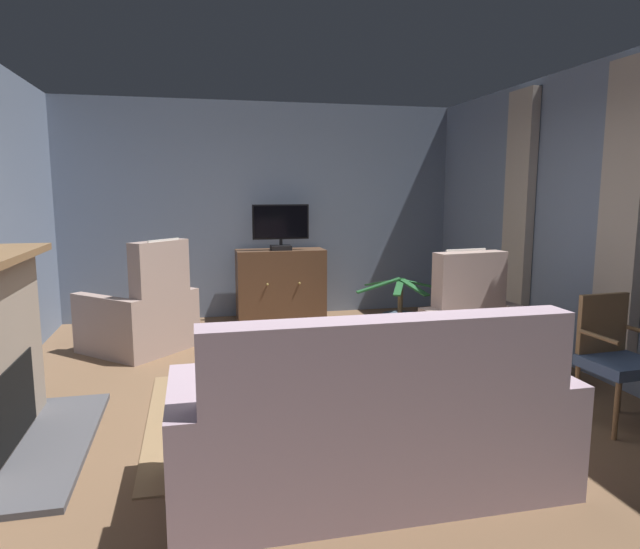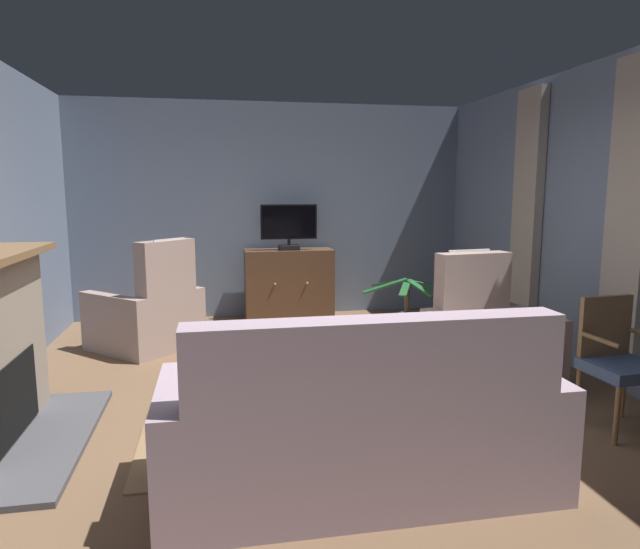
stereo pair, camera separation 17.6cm
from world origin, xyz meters
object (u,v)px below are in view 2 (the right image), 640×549
Objects in this scene: tv_remote at (339,351)px; television at (289,226)px; sofa_floral at (363,434)px; coffee_table at (342,357)px; potted_plant_leafy_by_curtain at (406,321)px; side_chair_nearest_door at (617,358)px; armchair_in_far_corner at (149,316)px; folded_newspaper at (362,351)px; cat at (195,402)px; tv_cabinet at (289,286)px; armchair_facing_sofa at (487,347)px.

television is at bearing -178.23° from tv_remote.
sofa_floral is at bearing -92.05° from television.
potted_plant_leafy_by_curtain reaches higher than coffee_table.
side_chair_nearest_door reaches higher than potted_plant_leafy_by_curtain.
sofa_floral is 1.69× the size of armchair_in_far_corner.
folded_newspaper is at bearing -47.64° from armchair_in_far_corner.
cat is at bearing -89.58° from tv_remote.
coffee_table is at bearing -89.60° from tv_cabinet.
sofa_floral is 3.55m from armchair_in_far_corner.
tv_remote is 0.18× the size of side_chair_nearest_door.
folded_newspaper is at bearing -86.81° from television.
armchair_in_far_corner reaches higher than coffee_table.
tv_remote is 0.08× the size of sofa_floral.
television is 3.09m from coffee_table.
television is at bearing 87.95° from sofa_floral.
sofa_floral reaches higher than tv_cabinet.
coffee_table is (0.02, -3.02, -0.04)m from tv_cabinet.
potted_plant_leafy_by_curtain is (-0.09, 1.78, -0.19)m from armchair_facing_sofa.
tv_cabinet reaches higher than potted_plant_leafy_by_curtain.
sofa_floral is at bearing -97.72° from coffee_table.
tv_remote is at bearing 163.65° from folded_newspaper.
tv_cabinet is 6.70× the size of tv_remote.
tv_cabinet is 3.05m from tv_remote.
folded_newspaper is 0.46× the size of cat.
coffee_table is at bearing -49.25° from armchair_in_far_corner.
armchair_facing_sofa is at bearing 2.05° from folded_newspaper.
tv_cabinet reaches higher than tv_remote.
tv_cabinet is at bearing 90.40° from coffee_table.
coffee_table is 0.07m from tv_remote.
tv_cabinet is at bearing 115.84° from side_chair_nearest_door.
side_chair_nearest_door is at bearing -37.81° from armchair_in_far_corner.
cat is at bearing -179.95° from coffee_table.
sofa_floral is 2.36× the size of side_chair_nearest_door.
side_chair_nearest_door is 3.07m from cat.
armchair_facing_sofa is at bearing -87.12° from potted_plant_leafy_by_curtain.
coffee_table is 6.48× the size of tv_remote.
armchair_facing_sofa reaches higher than tv_remote.
armchair_facing_sofa reaches higher than side_chair_nearest_door.
armchair_facing_sofa reaches higher than folded_newspaper.
potted_plant_leafy_by_curtain is at bearing 102.63° from side_chair_nearest_door.
armchair_in_far_corner is 1.39× the size of side_chair_nearest_door.
television is at bearing 32.00° from armchair_in_far_corner.
sofa_floral is 1.90× the size of armchair_facing_sofa.
tv_remote is at bearing -172.49° from armchair_facing_sofa.
potted_plant_leafy_by_curtain is at bearing -0.32° from armchair_in_far_corner.
tv_cabinet is 1.67m from potted_plant_leafy_by_curtain.
television reaches higher than coffee_table.
television is 3.24m from armchair_facing_sofa.
side_chair_nearest_door is at bearing -60.59° from armchair_facing_sofa.
coffee_table is 0.50× the size of sofa_floral.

